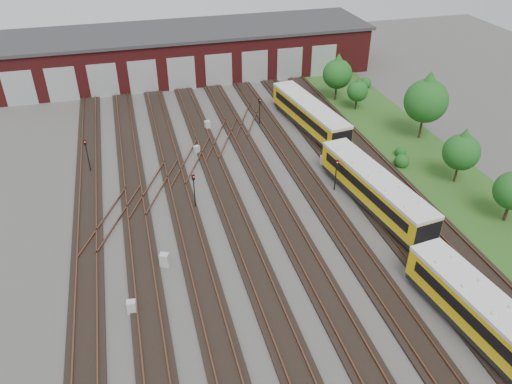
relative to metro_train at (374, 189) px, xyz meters
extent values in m
plane|color=#403E3C|center=(-10.00, -2.10, -1.81)|extent=(120.00, 120.00, 0.00)
cube|color=black|center=(-24.00, -2.10, -1.72)|extent=(2.40, 70.00, 0.18)
cube|color=brown|center=(-24.72, -2.10, -1.56)|extent=(0.10, 70.00, 0.15)
cube|color=brown|center=(-23.28, -2.10, -1.56)|extent=(0.10, 70.00, 0.15)
cube|color=black|center=(-20.00, -2.10, -1.72)|extent=(2.40, 70.00, 0.18)
cube|color=brown|center=(-20.72, -2.10, -1.56)|extent=(0.10, 70.00, 0.15)
cube|color=brown|center=(-19.28, -2.10, -1.56)|extent=(0.10, 70.00, 0.15)
cube|color=black|center=(-16.00, -2.10, -1.72)|extent=(2.40, 70.00, 0.18)
cube|color=brown|center=(-16.72, -2.10, -1.56)|extent=(0.10, 70.00, 0.15)
cube|color=brown|center=(-15.28, -2.10, -1.56)|extent=(0.10, 70.00, 0.15)
cube|color=black|center=(-12.00, -2.10, -1.72)|extent=(2.40, 70.00, 0.18)
cube|color=brown|center=(-12.72, -2.10, -1.56)|extent=(0.10, 70.00, 0.15)
cube|color=brown|center=(-11.28, -2.10, -1.56)|extent=(0.10, 70.00, 0.15)
cube|color=black|center=(-8.00, -2.10, -1.72)|extent=(2.40, 70.00, 0.18)
cube|color=brown|center=(-8.72, -2.10, -1.56)|extent=(0.10, 70.00, 0.15)
cube|color=brown|center=(-7.28, -2.10, -1.56)|extent=(0.10, 70.00, 0.15)
cube|color=black|center=(-4.00, -2.10, -1.72)|extent=(2.40, 70.00, 0.18)
cube|color=brown|center=(-4.72, -2.10, -1.56)|extent=(0.10, 70.00, 0.15)
cube|color=brown|center=(-3.28, -2.10, -1.56)|extent=(0.10, 70.00, 0.15)
cube|color=black|center=(0.00, -2.10, -1.72)|extent=(2.40, 70.00, 0.18)
cube|color=brown|center=(-0.72, -2.10, -1.56)|extent=(0.10, 70.00, 0.15)
cube|color=brown|center=(0.72, -2.10, -1.56)|extent=(0.10, 70.00, 0.15)
cube|color=black|center=(4.00, -2.10, -1.72)|extent=(2.40, 70.00, 0.18)
cube|color=brown|center=(3.28, -2.10, -1.56)|extent=(0.10, 70.00, 0.15)
cube|color=brown|center=(4.72, -2.10, -1.56)|extent=(0.10, 70.00, 0.15)
cube|color=brown|center=(-18.00, 7.90, -1.56)|extent=(5.40, 9.62, 0.15)
cube|color=brown|center=(-14.00, 11.90, -1.56)|extent=(5.40, 9.62, 0.15)
cube|color=brown|center=(-10.00, 15.90, -1.56)|extent=(5.40, 9.62, 0.15)
cube|color=brown|center=(-22.00, 3.90, -1.56)|extent=(5.40, 9.62, 0.15)
cube|color=brown|center=(-6.00, 19.90, -1.56)|extent=(5.40, 9.62, 0.15)
cube|color=#581617|center=(-10.00, 37.90, 1.19)|extent=(50.00, 12.00, 6.00)
cube|color=#313133|center=(-10.00, 37.90, 4.34)|extent=(51.00, 12.50, 0.40)
cube|color=#A8ACAE|center=(-32.00, 31.88, 0.39)|extent=(3.60, 0.12, 4.40)
cube|color=#A8ACAE|center=(-27.00, 31.88, 0.39)|extent=(3.60, 0.12, 4.40)
cube|color=#A8ACAE|center=(-22.00, 31.88, 0.39)|extent=(3.60, 0.12, 4.40)
cube|color=#A8ACAE|center=(-17.00, 31.88, 0.39)|extent=(3.60, 0.12, 4.40)
cube|color=#A8ACAE|center=(-12.00, 31.88, 0.39)|extent=(3.60, 0.12, 4.40)
cube|color=#A8ACAE|center=(-7.00, 31.88, 0.39)|extent=(3.60, 0.12, 4.40)
cube|color=#A8ACAE|center=(-2.00, 31.88, 0.39)|extent=(3.60, 0.12, 4.40)
cube|color=#A8ACAE|center=(3.00, 31.88, 0.39)|extent=(3.60, 0.12, 4.40)
cube|color=#A8ACAE|center=(8.00, 31.88, 0.39)|extent=(3.60, 0.12, 4.40)
cube|color=#29511B|center=(9.00, 7.90, -1.79)|extent=(8.00, 55.00, 0.05)
cube|color=black|center=(0.00, -16.00, -1.20)|extent=(3.92, 14.16, 0.56)
cube|color=gold|center=(0.00, -16.00, 0.10)|extent=(4.20, 14.20, 2.05)
cube|color=silver|center=(0.00, -16.00, 1.27)|extent=(4.29, 14.21, 0.28)
cube|color=black|center=(-1.22, -16.16, 0.34)|extent=(1.63, 12.23, 0.79)
cube|color=black|center=(0.00, 0.00, -1.20)|extent=(3.92, 14.16, 0.56)
cube|color=gold|center=(0.00, 0.00, 0.10)|extent=(4.20, 14.20, 2.05)
cube|color=silver|center=(0.00, 0.00, 1.27)|extent=(4.29, 14.21, 0.28)
cube|color=black|center=(-1.22, -0.16, 0.34)|extent=(1.63, 12.23, 0.79)
cube|color=black|center=(1.22, 0.16, 0.34)|extent=(1.63, 12.23, 0.79)
cube|color=black|center=(0.00, 16.00, -1.20)|extent=(3.92, 14.16, 0.56)
cube|color=gold|center=(0.00, 16.00, 0.10)|extent=(4.20, 14.20, 2.05)
cube|color=silver|center=(0.00, 16.00, 1.27)|extent=(4.29, 14.21, 0.28)
cube|color=black|center=(-1.22, 15.84, 0.34)|extent=(1.63, 12.23, 0.79)
cube|color=black|center=(1.22, 16.16, 0.34)|extent=(1.63, 12.23, 0.79)
cylinder|color=black|center=(-23.79, 12.59, -0.33)|extent=(0.11, 0.11, 2.97)
cube|color=black|center=(-23.79, 12.59, 1.42)|extent=(0.28, 0.18, 0.53)
sphere|color=red|center=(-23.79, 12.49, 1.53)|extent=(0.13, 0.13, 0.13)
cylinder|color=black|center=(-14.95, 3.83, -0.37)|extent=(0.10, 0.10, 2.88)
cube|color=black|center=(-14.95, 3.83, 1.31)|extent=(0.28, 0.21, 0.50)
sphere|color=red|center=(-14.95, 3.73, 1.41)|extent=(0.12, 0.12, 0.12)
cylinder|color=black|center=(-5.03, 18.59, -0.47)|extent=(0.10, 0.10, 2.69)
cube|color=black|center=(-5.03, 18.59, 1.13)|extent=(0.29, 0.22, 0.52)
sphere|color=red|center=(-5.03, 18.49, 1.24)|extent=(0.12, 0.12, 0.12)
cylinder|color=black|center=(-2.13, 3.38, -0.53)|extent=(0.11, 0.11, 2.57)
cube|color=black|center=(-2.13, 3.38, 1.03)|extent=(0.29, 0.19, 0.55)
sphere|color=red|center=(-2.13, 3.27, 1.14)|extent=(0.13, 0.13, 0.13)
cube|color=#B6B9BC|center=(-21.03, -7.14, -1.32)|extent=(0.65, 0.57, 0.99)
cube|color=#B6B9BC|center=(-13.16, 13.67, -1.38)|extent=(0.65, 0.61, 0.87)
cube|color=#B6B9BC|center=(-18.39, -3.01, -1.27)|extent=(0.81, 0.75, 1.09)
cube|color=#B6B9BC|center=(-11.04, 19.07, -1.31)|extent=(0.69, 0.62, 1.00)
cube|color=#B6B9BC|center=(-1.39, 7.99, -1.32)|extent=(0.60, 0.50, 0.99)
cylinder|color=#342017|center=(6.28, 23.13, -0.87)|extent=(0.23, 0.23, 1.88)
sphere|color=#164E17|center=(6.28, 23.13, 1.63)|extent=(3.65, 3.65, 3.65)
cone|color=#164E17|center=(6.28, 23.13, 2.93)|extent=(3.13, 3.13, 2.61)
cylinder|color=#342017|center=(7.53, 19.71, -1.17)|extent=(0.21, 0.21, 1.29)
sphere|color=#164E17|center=(7.53, 19.71, 0.56)|extent=(2.52, 2.52, 2.52)
cone|color=#164E17|center=(7.53, 19.71, 1.46)|extent=(2.16, 2.16, 1.80)
cylinder|color=#342017|center=(10.96, 10.74, -0.63)|extent=(0.24, 0.24, 2.36)
sphere|color=#164E17|center=(10.96, 10.74, 2.52)|extent=(4.60, 4.60, 4.60)
cone|color=#164E17|center=(10.96, 10.74, 4.16)|extent=(3.94, 3.94, 3.28)
cylinder|color=#342017|center=(9.76, -4.83, -1.00)|extent=(0.26, 0.26, 1.63)
cylinder|color=#342017|center=(9.36, 1.72, -0.95)|extent=(0.21, 0.21, 1.72)
sphere|color=#164E17|center=(9.36, 1.72, 1.35)|extent=(3.35, 3.35, 3.35)
cone|color=#164E17|center=(9.36, 1.72, 2.55)|extent=(2.87, 2.87, 2.40)
sphere|color=#164E17|center=(6.00, 5.72, -1.08)|extent=(1.46, 1.46, 1.46)
sphere|color=#164E17|center=(6.98, 7.67, -1.24)|extent=(1.15, 1.15, 1.15)
sphere|color=#164E17|center=(11.88, 26.16, -0.99)|extent=(1.64, 1.64, 1.64)
camera|label=1|loc=(-19.29, -32.01, 23.04)|focal=35.00mm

